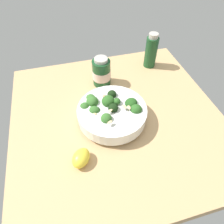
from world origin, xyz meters
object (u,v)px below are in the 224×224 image
(bottle_tall, at_px, (102,72))
(bowl_of_broccoli, at_px, (112,112))
(bottle_short, at_px, (151,51))
(lemon_wedge, at_px, (81,158))

(bottle_tall, bearing_deg, bowl_of_broccoli, -93.77)
(bowl_of_broccoli, height_order, bottle_short, bottle_short)
(bowl_of_broccoli, height_order, bottle_tall, bottle_tall)
(bowl_of_broccoli, height_order, lemon_wedge, bowl_of_broccoli)
(bottle_tall, distance_m, bottle_short, 0.24)
(bowl_of_broccoli, relative_size, bottle_tall, 1.96)
(bottle_short, bearing_deg, bottle_tall, -164.60)
(lemon_wedge, height_order, bottle_tall, bottle_tall)
(bottle_tall, bearing_deg, lemon_wedge, -112.95)
(lemon_wedge, xyz_separation_m, bottle_short, (0.37, 0.39, 0.05))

